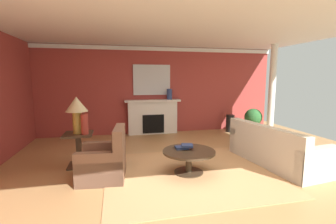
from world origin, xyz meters
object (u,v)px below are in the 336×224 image
object	(u,v)px
fireplace	(153,118)
vase_mantel_right	(169,94)
vase_on_side_table	(85,124)
side_table	(79,147)
table_lamp	(77,108)
vase_tall_corner	(230,123)
sofa	(275,150)
armchair_near_window	(105,162)
coffee_table	(189,156)
potted_plant	(253,119)
mantel_mirror	(152,80)

from	to	relation	value
fireplace	vase_mantel_right	size ratio (longest dim) A/B	5.18
vase_mantel_right	vase_on_side_table	xyz separation A→B (m)	(-2.35, -2.63, -0.39)
side_table	vase_on_side_table	bearing A→B (deg)	-38.66
table_lamp	vase_tall_corner	bearing A→B (deg)	26.34
sofa	armchair_near_window	size ratio (longest dim) A/B	2.31
vase_on_side_table	coffee_table	bearing A→B (deg)	-20.55
vase_tall_corner	vase_on_side_table	distance (m)	5.06
fireplace	potted_plant	distance (m)	3.30
armchair_near_window	side_table	xyz separation A→B (m)	(-0.54, 0.76, 0.09)
fireplace	potted_plant	xyz separation A→B (m)	(3.22, -0.72, -0.04)
fireplace	table_lamp	xyz separation A→B (m)	(-1.95, -2.56, 0.69)
fireplace	mantel_mirror	xyz separation A→B (m)	(-0.00, 0.12, 1.23)
vase_on_side_table	sofa	bearing A→B (deg)	-9.44
mantel_mirror	potted_plant	xyz separation A→B (m)	(3.22, -0.84, -1.27)
armchair_near_window	vase_mantel_right	xyz separation A→B (m)	(1.96, 3.27, 0.99)
coffee_table	table_lamp	distance (m)	2.44
mantel_mirror	table_lamp	xyz separation A→B (m)	(-1.95, -2.68, -0.54)
fireplace	vase_tall_corner	size ratio (longest dim) A/B	3.08
armchair_near_window	vase_on_side_table	xyz separation A→B (m)	(-0.39, 0.64, 0.60)
vase_mantel_right	vase_on_side_table	size ratio (longest dim) A/B	0.85
potted_plant	vase_on_side_table	bearing A→B (deg)	-158.67
fireplace	mantel_mirror	distance (m)	1.24
mantel_mirror	vase_mantel_right	size ratio (longest dim) A/B	3.50
sofa	side_table	bearing A→B (deg)	169.25
table_lamp	vase_tall_corner	size ratio (longest dim) A/B	1.28
armchair_near_window	coffee_table	distance (m)	1.57
vase_on_side_table	potted_plant	xyz separation A→B (m)	(5.02, 1.96, -0.41)
fireplace	vase_tall_corner	distance (m)	2.65
mantel_mirror	fireplace	bearing A→B (deg)	-90.00
table_lamp	vase_mantel_right	world-z (taller)	vase_mantel_right
side_table	vase_mantel_right	distance (m)	3.66
fireplace	table_lamp	size ratio (longest dim) A/B	2.40
coffee_table	vase_mantel_right	size ratio (longest dim) A/B	2.88
mantel_mirror	vase_tall_corner	size ratio (longest dim) A/B	2.08
fireplace	vase_tall_corner	xyz separation A→B (m)	(2.62, -0.30, -0.24)
sofa	potted_plant	size ratio (longest dim) A/B	2.64
fireplace	armchair_near_window	xyz separation A→B (m)	(-1.41, -3.32, -0.23)
armchair_near_window	vase_tall_corner	xyz separation A→B (m)	(4.03, 3.02, -0.01)
side_table	vase_tall_corner	world-z (taller)	side_table
coffee_table	side_table	size ratio (longest dim) A/B	1.43
side_table	vase_mantel_right	bearing A→B (deg)	45.16
mantel_mirror	side_table	bearing A→B (deg)	-126.00
vase_on_side_table	potted_plant	size ratio (longest dim) A/B	0.49
armchair_near_window	vase_on_side_table	distance (m)	0.96
vase_tall_corner	potted_plant	size ratio (longest dim) A/B	0.70
sofa	vase_on_side_table	world-z (taller)	vase_on_side_table
armchair_near_window	vase_mantel_right	size ratio (longest dim) A/B	2.73
mantel_mirror	potted_plant	distance (m)	3.57
fireplace	side_table	bearing A→B (deg)	-127.26
mantel_mirror	sofa	world-z (taller)	mantel_mirror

